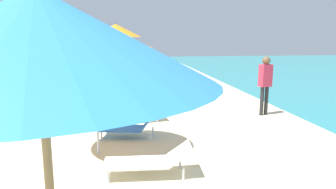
% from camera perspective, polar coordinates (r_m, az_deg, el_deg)
% --- Properties ---
extents(umbrella_second, '(1.90, 1.90, 2.63)m').
position_cam_1_polar(umbrella_second, '(1.75, -22.85, 9.64)').
color(umbrella_second, olive).
rests_on(umbrella_second, ground).
extents(umbrella_third, '(2.22, 2.22, 2.61)m').
position_cam_1_polar(umbrella_third, '(6.07, -13.60, 10.37)').
color(umbrella_third, silver).
rests_on(umbrella_third, ground).
extents(lounger_third_shoreside, '(1.39, 0.83, 0.60)m').
position_cam_1_polar(lounger_third_shoreside, '(7.30, -7.18, -5.88)').
color(lounger_third_shoreside, blue).
rests_on(lounger_third_shoreside, ground).
extents(lounger_third_inland, '(1.52, 0.63, 0.53)m').
position_cam_1_polar(lounger_third_inland, '(5.35, -3.47, -12.05)').
color(lounger_third_inland, white).
rests_on(lounger_third_inland, ground).
extents(umbrella_fourth, '(1.98, 1.98, 2.56)m').
position_cam_1_polar(umbrella_fourth, '(9.57, -10.81, 9.79)').
color(umbrella_fourth, '#4C4C51').
rests_on(umbrella_fourth, ground).
extents(lounger_fourth_shoreside, '(1.42, 0.84, 0.56)m').
position_cam_1_polar(lounger_fourth_shoreside, '(10.75, -6.47, -0.51)').
color(lounger_fourth_shoreside, yellow).
rests_on(lounger_fourth_shoreside, ground).
extents(lounger_fourth_inland, '(1.60, 0.83, 0.65)m').
position_cam_1_polar(lounger_fourth_inland, '(8.67, -6.39, -3.10)').
color(lounger_fourth_inland, white).
rests_on(lounger_fourth_inland, ground).
extents(umbrella_farthest, '(2.22, 2.22, 2.96)m').
position_cam_1_polar(umbrella_farthest, '(13.85, -9.64, 11.58)').
color(umbrella_farthest, '#4C4C51').
rests_on(umbrella_farthest, ground).
extents(lounger_farthest_shoreside, '(1.51, 0.77, 0.61)m').
position_cam_1_polar(lounger_farthest_shoreside, '(15.04, -6.03, 2.75)').
color(lounger_farthest_shoreside, yellow).
rests_on(lounger_farthest_shoreside, ground).
extents(person_walking_near, '(0.41, 0.31, 1.77)m').
position_cam_1_polar(person_walking_near, '(9.64, 17.54, 2.68)').
color(person_walking_near, '#262628').
rests_on(person_walking_near, ground).
extents(person_walking_mid, '(0.38, 0.25, 1.56)m').
position_cam_1_polar(person_walking_mid, '(19.71, -17.60, 6.00)').
color(person_walking_mid, silver).
rests_on(person_walking_mid, ground).
extents(person_walking_far, '(0.24, 0.37, 1.54)m').
position_cam_1_polar(person_walking_far, '(12.83, -21.08, 3.57)').
color(person_walking_far, '#D8334C').
rests_on(person_walking_far, ground).
extents(cooler_box, '(0.46, 0.53, 0.33)m').
position_cam_1_polar(cooler_box, '(11.91, -21.09, -0.63)').
color(cooler_box, '#2659B2').
rests_on(cooler_box, ground).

